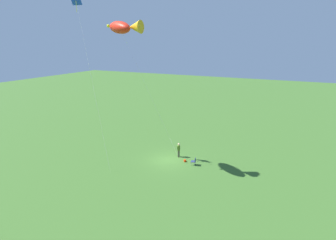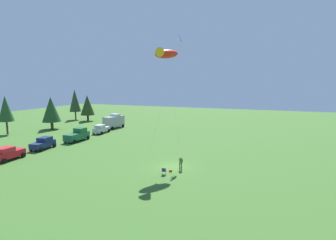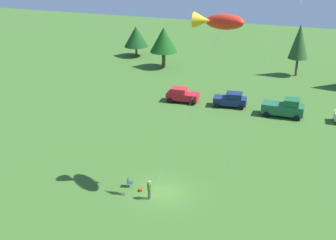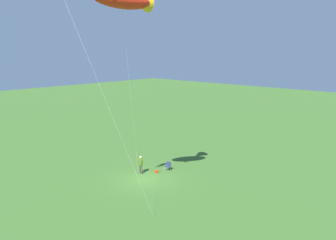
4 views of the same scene
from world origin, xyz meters
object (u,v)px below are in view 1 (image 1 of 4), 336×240
(person_kite_flyer, at_px, (179,149))
(backpack_on_grass, at_px, (185,161))
(kite_diamond_blue, at_px, (77,5))
(folding_chair, at_px, (194,161))
(kite_large_fish, at_px, (123,27))

(person_kite_flyer, relative_size, backpack_on_grass, 5.44)
(backpack_on_grass, height_order, kite_diamond_blue, kite_diamond_blue)
(folding_chair, relative_size, backpack_on_grass, 2.56)
(person_kite_flyer, xyz_separation_m, kite_diamond_blue, (10.37, 3.80, 16.07))
(folding_chair, xyz_separation_m, backpack_on_grass, (1.25, -0.37, -0.38))
(kite_diamond_blue, bearing_deg, backpack_on_grass, -165.93)
(folding_chair, bearing_deg, kite_large_fish, 11.11)
(backpack_on_grass, relative_size, kite_diamond_blue, 0.02)
(folding_chair, relative_size, kite_large_fish, 0.05)
(kite_diamond_blue, bearing_deg, kite_large_fish, 179.49)
(folding_chair, relative_size, kite_diamond_blue, 0.05)
(backpack_on_grass, bearing_deg, kite_diamond_blue, 14.07)
(person_kite_flyer, relative_size, folding_chair, 2.12)
(backpack_on_grass, distance_m, kite_large_fish, 15.96)
(person_kite_flyer, distance_m, folding_chair, 2.80)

